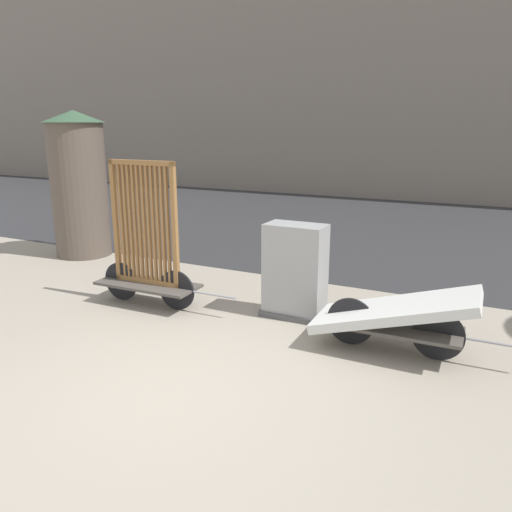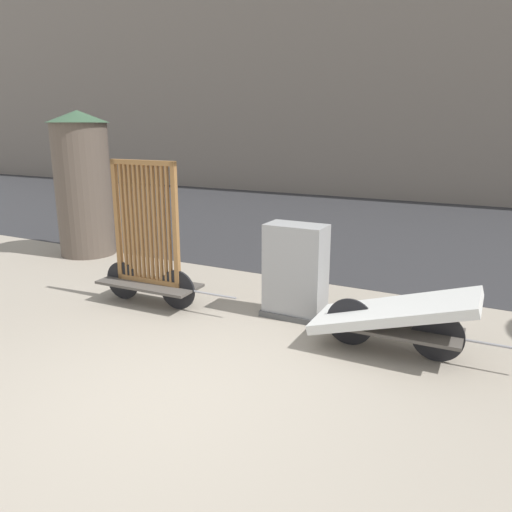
{
  "view_description": "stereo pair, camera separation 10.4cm",
  "coord_description": "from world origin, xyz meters",
  "px_view_note": "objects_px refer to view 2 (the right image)",
  "views": [
    {
      "loc": [
        2.83,
        -3.61,
        2.63
      ],
      "look_at": [
        0.0,
        2.04,
        0.97
      ],
      "focal_mm": 35.0,
      "sensor_mm": 36.0,
      "label": 1
    },
    {
      "loc": [
        2.92,
        -3.56,
        2.63
      ],
      "look_at": [
        0.0,
        2.04,
        0.97
      ],
      "focal_mm": 35.0,
      "sensor_mm": 36.0,
      "label": 2
    }
  ],
  "objects_px": {
    "bike_cart_with_bedframe": "(148,255)",
    "bike_cart_with_mattress": "(393,315)",
    "advertising_column": "(83,183)",
    "utility_cabinet": "(295,274)"
  },
  "relations": [
    {
      "from": "bike_cart_with_mattress",
      "to": "bike_cart_with_bedframe",
      "type": "bearing_deg",
      "value": 178.57
    },
    {
      "from": "bike_cart_with_bedframe",
      "to": "advertising_column",
      "type": "height_order",
      "value": "advertising_column"
    },
    {
      "from": "utility_cabinet",
      "to": "advertising_column",
      "type": "distance_m",
      "value": 5.49
    },
    {
      "from": "bike_cart_with_bedframe",
      "to": "advertising_column",
      "type": "distance_m",
      "value": 3.68
    },
    {
      "from": "bike_cart_with_bedframe",
      "to": "utility_cabinet",
      "type": "distance_m",
      "value": 2.22
    },
    {
      "from": "bike_cart_with_mattress",
      "to": "utility_cabinet",
      "type": "xyz_separation_m",
      "value": [
        -1.49,
        0.55,
        0.15
      ]
    },
    {
      "from": "bike_cart_with_mattress",
      "to": "utility_cabinet",
      "type": "relative_size",
      "value": 1.84
    },
    {
      "from": "utility_cabinet",
      "to": "bike_cart_with_bedframe",
      "type": "bearing_deg",
      "value": -165.49
    },
    {
      "from": "bike_cart_with_bedframe",
      "to": "utility_cabinet",
      "type": "relative_size",
      "value": 1.73
    },
    {
      "from": "bike_cart_with_bedframe",
      "to": "bike_cart_with_mattress",
      "type": "height_order",
      "value": "bike_cart_with_bedframe"
    }
  ]
}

